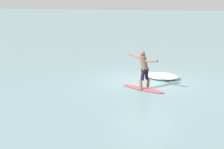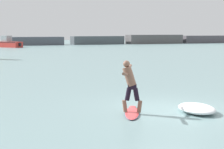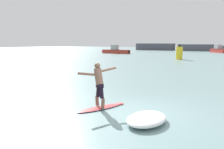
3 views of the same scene
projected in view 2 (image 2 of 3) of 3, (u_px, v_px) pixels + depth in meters
ground_plane at (167, 110)px, 12.65m from camera, size 200.00×200.00×0.00m
rock_jetty_breakwater at (43, 40)px, 72.40m from camera, size 74.63×5.02×2.15m
surfboard at (132, 113)px, 12.05m from camera, size 1.17×2.06×0.20m
surfer at (130, 82)px, 11.91m from camera, size 0.89×1.42×1.66m
fishing_boat_near_jetty at (7, 43)px, 61.76m from camera, size 4.80×5.46×2.82m
wave_foam_at_tail at (197, 108)px, 12.20m from camera, size 1.22×1.67×0.28m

